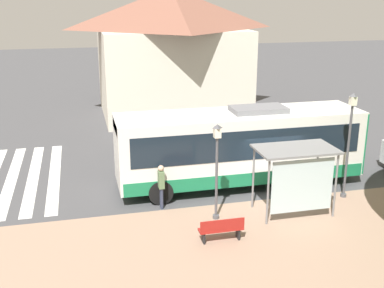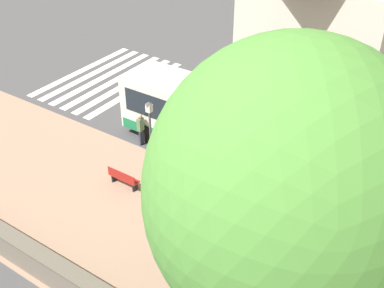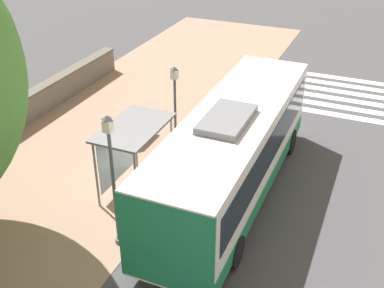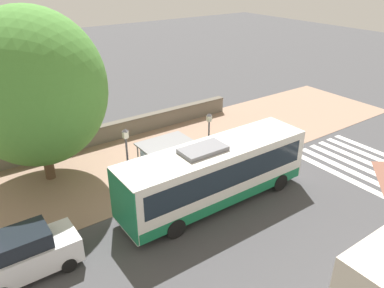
{
  "view_description": "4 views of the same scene",
  "coord_description": "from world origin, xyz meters",
  "px_view_note": "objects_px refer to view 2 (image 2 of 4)",
  "views": [
    {
      "loc": [
        -16.94,
        7.69,
        8.16
      ],
      "look_at": [
        0.41,
        3.5,
        2.51
      ],
      "focal_mm": 45.0,
      "sensor_mm": 36.0,
      "label": 1
    },
    {
      "loc": [
        -15.42,
        -8.94,
        13.77
      ],
      "look_at": [
        -0.83,
        0.91,
        2.06
      ],
      "focal_mm": 45.0,
      "sensor_mm": 36.0,
      "label": 2
    },
    {
      "loc": [
        6.07,
        -12.42,
        10.1
      ],
      "look_at": [
        0.3,
        1.18,
        1.63
      ],
      "focal_mm": 45.0,
      "sensor_mm": 36.0,
      "label": 3
    },
    {
      "loc": [
        14.99,
        -9.72,
        11.72
      ],
      "look_at": [
        -1.39,
        1.87,
        1.92
      ],
      "focal_mm": 35.0,
      "sensor_mm": 36.0,
      "label": 4
    }
  ],
  "objects_px": {
    "bus_shelter": "(203,156)",
    "street_lamp_near": "(273,157)",
    "pedestrian": "(141,127)",
    "bench": "(123,178)",
    "bus": "(222,122)",
    "street_lamp_far": "(150,131)",
    "shade_tree": "(288,192)"
  },
  "relations": [
    {
      "from": "bench",
      "to": "street_lamp_far",
      "type": "bearing_deg",
      "value": -10.36
    },
    {
      "from": "bus",
      "to": "street_lamp_far",
      "type": "distance_m",
      "value": 3.65
    },
    {
      "from": "pedestrian",
      "to": "bench",
      "type": "height_order",
      "value": "pedestrian"
    },
    {
      "from": "bus_shelter",
      "to": "pedestrian",
      "type": "height_order",
      "value": "bus_shelter"
    },
    {
      "from": "street_lamp_far",
      "to": "shade_tree",
      "type": "relative_size",
      "value": 0.37
    },
    {
      "from": "pedestrian",
      "to": "shade_tree",
      "type": "relative_size",
      "value": 0.18
    },
    {
      "from": "bus",
      "to": "shade_tree",
      "type": "relative_size",
      "value": 1.07
    },
    {
      "from": "bus_shelter",
      "to": "bench",
      "type": "height_order",
      "value": "bus_shelter"
    },
    {
      "from": "pedestrian",
      "to": "shade_tree",
      "type": "height_order",
      "value": "shade_tree"
    },
    {
      "from": "bus",
      "to": "street_lamp_near",
      "type": "bearing_deg",
      "value": -122.01
    },
    {
      "from": "street_lamp_near",
      "to": "pedestrian",
      "type": "bearing_deg",
      "value": 84.46
    },
    {
      "from": "bus",
      "to": "street_lamp_near",
      "type": "distance_m",
      "value": 4.53
    },
    {
      "from": "bus_shelter",
      "to": "street_lamp_far",
      "type": "distance_m",
      "value": 3.04
    },
    {
      "from": "street_lamp_near",
      "to": "shade_tree",
      "type": "distance_m",
      "value": 6.61
    },
    {
      "from": "pedestrian",
      "to": "bench",
      "type": "bearing_deg",
      "value": -154.4
    },
    {
      "from": "bus",
      "to": "pedestrian",
      "type": "bearing_deg",
      "value": 113.35
    },
    {
      "from": "street_lamp_far",
      "to": "bench",
      "type": "bearing_deg",
      "value": 169.64
    },
    {
      "from": "street_lamp_near",
      "to": "street_lamp_far",
      "type": "height_order",
      "value": "street_lamp_near"
    },
    {
      "from": "bench",
      "to": "shade_tree",
      "type": "relative_size",
      "value": 0.16
    },
    {
      "from": "bench",
      "to": "shade_tree",
      "type": "xyz_separation_m",
      "value": [
        -2.84,
        -8.76,
        5.12
      ]
    },
    {
      "from": "pedestrian",
      "to": "bus_shelter",
      "type": "bearing_deg",
      "value": -109.54
    },
    {
      "from": "bus_shelter",
      "to": "pedestrian",
      "type": "distance_m",
      "value": 5.26
    },
    {
      "from": "street_lamp_far",
      "to": "shade_tree",
      "type": "bearing_deg",
      "value": -118.34
    },
    {
      "from": "bus",
      "to": "street_lamp_near",
      "type": "relative_size",
      "value": 2.41
    },
    {
      "from": "shade_tree",
      "to": "street_lamp_near",
      "type": "bearing_deg",
      "value": 27.29
    },
    {
      "from": "bench",
      "to": "shade_tree",
      "type": "bearing_deg",
      "value": -107.96
    },
    {
      "from": "street_lamp_far",
      "to": "shade_tree",
      "type": "xyz_separation_m",
      "value": [
        -4.55,
        -8.44,
        3.39
      ]
    },
    {
      "from": "bus_shelter",
      "to": "street_lamp_near",
      "type": "xyz_separation_m",
      "value": [
        0.99,
        -2.71,
        0.44
      ]
    },
    {
      "from": "bus",
      "to": "bus_shelter",
      "type": "height_order",
      "value": "bus"
    },
    {
      "from": "pedestrian",
      "to": "shade_tree",
      "type": "distance_m",
      "value": 12.71
    },
    {
      "from": "pedestrian",
      "to": "street_lamp_far",
      "type": "xyz_separation_m",
      "value": [
        -1.43,
        -1.82,
        1.14
      ]
    },
    {
      "from": "bus",
      "to": "bench",
      "type": "bearing_deg",
      "value": 154.55
    }
  ]
}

